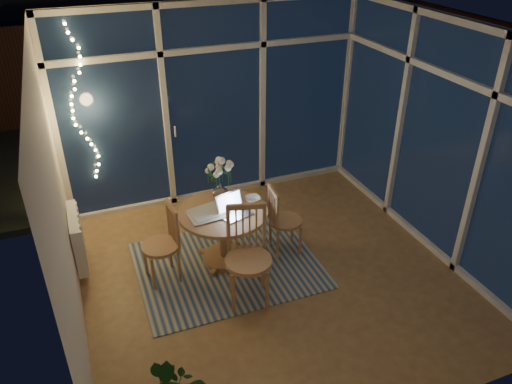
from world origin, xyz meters
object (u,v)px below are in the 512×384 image
(dining_table, at_px, (224,236))
(laptop, at_px, (236,205))
(chair_front, at_px, (248,259))
(chair_right, at_px, (286,219))
(flower_vase, at_px, (220,190))
(chair_left, at_px, (160,245))

(dining_table, distance_m, laptop, 0.48)
(chair_front, height_order, laptop, chair_front)
(chair_right, height_order, flower_vase, flower_vase)
(chair_front, distance_m, flower_vase, 1.03)
(chair_left, bearing_deg, chair_front, 42.14)
(chair_left, bearing_deg, dining_table, 88.45)
(chair_left, xyz_separation_m, flower_vase, (0.78, 0.33, 0.32))
(dining_table, bearing_deg, flower_vase, 77.76)
(chair_front, bearing_deg, chair_right, 57.92)
(chair_front, distance_m, laptop, 0.65)
(dining_table, relative_size, flower_vase, 4.68)
(flower_vase, bearing_deg, chair_right, -27.74)
(chair_front, bearing_deg, flower_vase, 102.89)
(flower_vase, bearing_deg, chair_front, -92.20)
(chair_front, bearing_deg, laptop, 97.35)
(chair_right, xyz_separation_m, laptop, (-0.62, -0.06, 0.36))
(laptop, bearing_deg, flower_vase, 79.40)
(chair_left, distance_m, chair_right, 1.44)
(chair_right, bearing_deg, laptop, 100.39)
(laptop, bearing_deg, chair_right, -11.15)
(laptop, bearing_deg, chair_left, 158.34)
(chair_right, bearing_deg, chair_front, 137.86)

